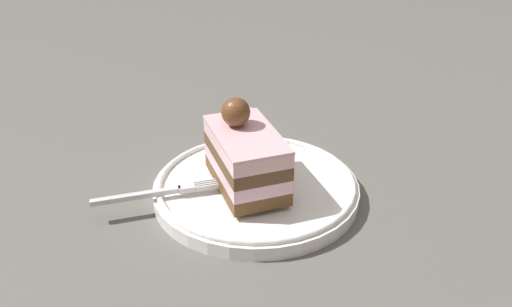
{
  "coord_description": "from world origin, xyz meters",
  "views": [
    {
      "loc": [
        -0.37,
        0.23,
        0.3
      ],
      "look_at": [
        0.02,
        -0.01,
        0.05
      ],
      "focal_mm": 37.58,
      "sensor_mm": 36.0,
      "label": 1
    }
  ],
  "objects_px": {
    "dessert_plate": "(256,188)",
    "fork": "(163,192)",
    "whipped_cream_dollop": "(245,127)",
    "cake_slice": "(246,156)"
  },
  "relations": [
    {
      "from": "cake_slice",
      "to": "fork",
      "type": "distance_m",
      "value": 0.09
    },
    {
      "from": "whipped_cream_dollop",
      "to": "fork",
      "type": "relative_size",
      "value": 0.37
    },
    {
      "from": "dessert_plate",
      "to": "whipped_cream_dollop",
      "type": "distance_m",
      "value": 0.08
    },
    {
      "from": "dessert_plate",
      "to": "whipped_cream_dollop",
      "type": "height_order",
      "value": "whipped_cream_dollop"
    },
    {
      "from": "cake_slice",
      "to": "fork",
      "type": "xyz_separation_m",
      "value": [
        0.03,
        0.08,
        -0.03
      ]
    },
    {
      "from": "fork",
      "to": "cake_slice",
      "type": "bearing_deg",
      "value": -108.57
    },
    {
      "from": "cake_slice",
      "to": "dessert_plate",
      "type": "bearing_deg",
      "value": -87.22
    },
    {
      "from": "dessert_plate",
      "to": "fork",
      "type": "height_order",
      "value": "fork"
    },
    {
      "from": "dessert_plate",
      "to": "fork",
      "type": "relative_size",
      "value": 1.66
    },
    {
      "from": "dessert_plate",
      "to": "cake_slice",
      "type": "xyz_separation_m",
      "value": [
        -0.0,
        0.01,
        0.04
      ]
    }
  ]
}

